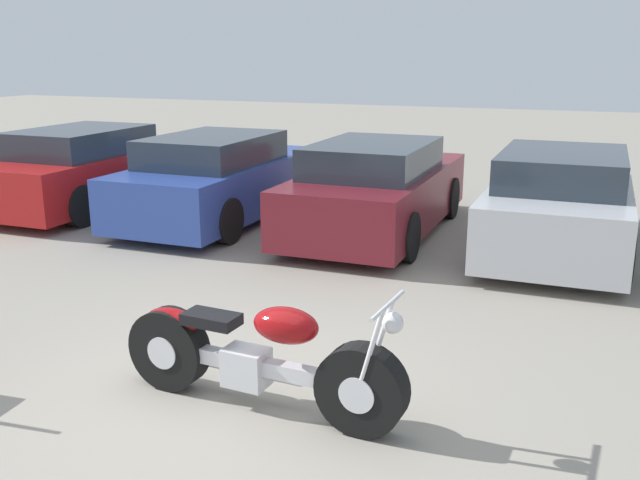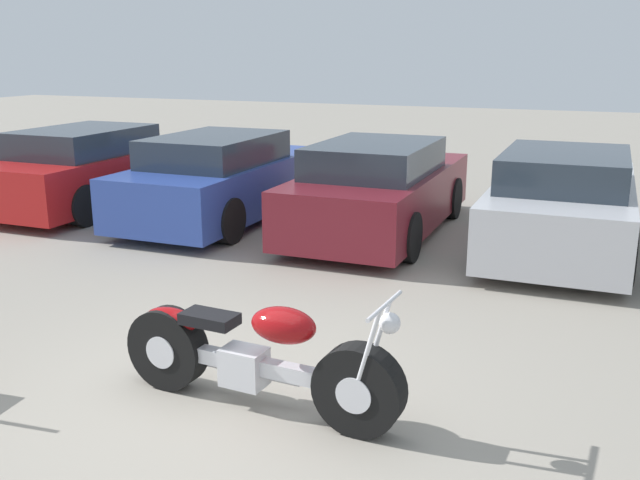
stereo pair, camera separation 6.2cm
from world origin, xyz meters
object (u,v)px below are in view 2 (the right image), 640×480
Objects in this scene: parked_car_maroon at (379,190)px; parked_car_blue at (223,179)px; parked_car_red at (94,169)px; parked_car_silver at (563,203)px; motorcycle at (254,357)px.

parked_car_blue is at bearing -178.25° from parked_car_maroon.
parked_car_blue is at bearing -0.91° from parked_car_red.
parked_car_maroon and parked_car_silver have the same top height.
parked_car_maroon is (2.61, 0.08, 0.00)m from parked_car_blue.
parked_car_maroon is 1.00× the size of parked_car_silver.
parked_car_blue is at bearing -178.89° from parked_car_silver.
parked_car_maroon is at bearing 1.75° from parked_car_blue.
parked_car_red is (-5.97, 5.51, 0.25)m from motorcycle.
motorcycle is at bearing -58.39° from parked_car_blue.
motorcycle is at bearing -42.69° from parked_car_red.
parked_car_red reaches higher than motorcycle.
parked_car_red is 5.22m from parked_car_maroon.
parked_car_maroon is at bearing -179.54° from parked_car_silver.
motorcycle is 0.54× the size of parked_car_red.
parked_car_maroon reaches higher than motorcycle.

